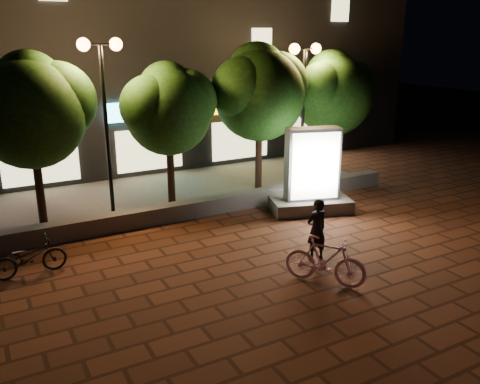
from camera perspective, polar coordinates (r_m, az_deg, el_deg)
ground at (r=11.88m, az=-0.43°, el=-9.17°), size 80.00×80.00×0.00m
retaining_wall at (r=15.15m, az=-7.62°, el=-2.28°), size 16.00×0.45×0.50m
sidewalk at (r=17.46m, az=-10.58°, el=-0.48°), size 16.00×5.00×0.08m
building_block at (r=22.91m, az=-16.68°, el=15.94°), size 28.00×8.12×11.30m
tree_left at (r=15.03m, az=-22.71°, el=8.94°), size 3.60×3.00×4.89m
tree_mid at (r=15.98m, az=-8.12°, el=9.70°), size 3.24×2.70×4.50m
tree_right at (r=17.37m, az=2.28°, el=11.63°), size 3.72×3.10×5.07m
tree_far_right at (r=19.22m, az=10.65°, el=11.32°), size 3.48×2.90×4.76m
street_lamp_left at (r=15.04m, az=-15.36°, el=11.90°), size 1.26×0.36×5.18m
street_lamp_right at (r=18.02m, az=7.34°, el=12.76°), size 1.26×0.36×4.98m
ad_kiosk at (r=15.68m, az=8.16°, el=1.54°), size 2.72×1.91×2.67m
scooter_pink at (r=11.34m, az=9.66°, el=-7.70°), size 1.53×1.78×1.11m
rider at (r=12.37m, az=8.72°, el=-4.28°), size 0.59×0.40×1.57m
scooter_parked at (r=12.58m, az=-22.92°, el=-6.90°), size 1.67×0.64×0.87m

